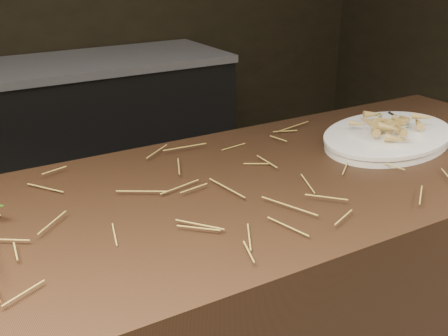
# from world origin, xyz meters

# --- Properties ---
(back_counter) EXTENTS (1.82, 0.62, 0.84)m
(back_counter) POSITION_xyz_m (0.30, 2.18, 0.42)
(back_counter) COLOR black
(back_counter) RESTS_ON ground
(straw_bedding) EXTENTS (1.40, 0.60, 0.02)m
(straw_bedding) POSITION_xyz_m (0.00, 0.30, 0.91)
(straw_bedding) COLOR olive
(straw_bedding) RESTS_ON main_counter
(serving_platter) EXTENTS (0.52, 0.42, 0.02)m
(serving_platter) POSITION_xyz_m (0.73, 0.34, 0.91)
(serving_platter) COLOR white
(serving_platter) RESTS_ON main_counter
(roasted_veg_heap) EXTENTS (0.26, 0.22, 0.05)m
(roasted_veg_heap) POSITION_xyz_m (0.73, 0.34, 0.95)
(roasted_veg_heap) COLOR #A88B40
(roasted_veg_heap) RESTS_ON serving_platter
(serving_fork) EXTENTS (0.06, 0.17, 0.00)m
(serving_fork) POSITION_xyz_m (0.89, 0.37, 0.93)
(serving_fork) COLOR silver
(serving_fork) RESTS_ON serving_platter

